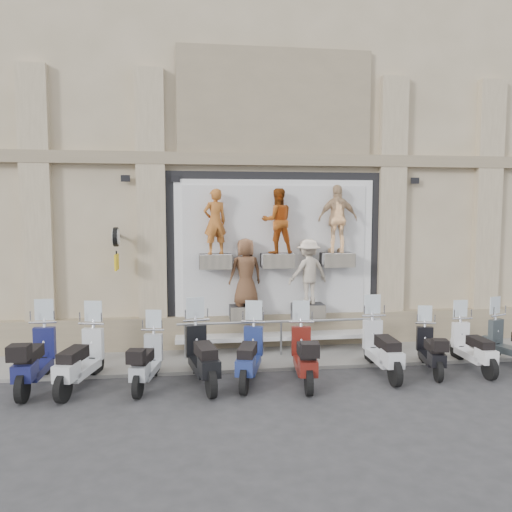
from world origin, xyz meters
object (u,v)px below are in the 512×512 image
object	(u,v)px
scooter_c	(147,351)
scooter_f	(304,345)
scooter_d	(202,344)
scooter_e	(250,344)
scooter_i	(473,338)
scooter_g	(382,337)
scooter_a	(35,347)
scooter_h	(431,341)
scooter_b	(80,348)
clock_sign_bracket	(116,243)
guard_rail	(281,339)

from	to	relation	value
scooter_c	scooter_f	distance (m)	3.23
scooter_d	scooter_e	bearing A→B (deg)	-8.76
scooter_c	scooter_i	distance (m)	7.16
scooter_e	scooter_g	xyz separation A→B (m)	(2.92, 0.10, 0.02)
scooter_a	scooter_g	bearing A→B (deg)	0.42
scooter_d	scooter_e	size ratio (longest dim) A/B	1.06
scooter_f	scooter_g	world-z (taller)	scooter_g
scooter_e	scooter_f	distance (m)	1.14
scooter_f	scooter_h	size ratio (longest dim) A/B	1.16
scooter_b	scooter_e	xyz separation A→B (m)	(3.41, -0.07, -0.03)
scooter_a	scooter_g	distance (m)	7.24
scooter_a	scooter_i	size ratio (longest dim) A/B	1.15
clock_sign_bracket	scooter_c	xyz separation A→B (m)	(0.84, -2.05, -2.07)
scooter_f	scooter_h	distance (m)	2.94
scooter_b	scooter_c	bearing A→B (deg)	10.61
scooter_b	scooter_e	world-z (taller)	scooter_b
guard_rail	scooter_a	size ratio (longest dim) A/B	2.42
scooter_h	scooter_c	bearing A→B (deg)	-167.30
scooter_c	scooter_i	world-z (taller)	scooter_i
scooter_a	scooter_d	bearing A→B (deg)	-2.80
scooter_d	scooter_g	world-z (taller)	scooter_d
guard_rail	scooter_c	size ratio (longest dim) A/B	2.80
scooter_b	scooter_g	xyz separation A→B (m)	(6.33, 0.03, -0.01)
scooter_e	scooter_i	size ratio (longest dim) A/B	1.08
scooter_d	scooter_g	distance (m)	3.90
guard_rail	scooter_g	world-z (taller)	scooter_g
scooter_a	scooter_c	xyz separation A→B (m)	(2.21, -0.18, -0.12)
clock_sign_bracket	scooter_a	xyz separation A→B (m)	(-1.37, -1.87, -1.95)
scooter_b	scooter_i	distance (m)	8.48
scooter_b	scooter_i	bearing A→B (deg)	13.59
guard_rail	scooter_b	bearing A→B (deg)	-160.82
clock_sign_bracket	scooter_b	world-z (taller)	clock_sign_bracket
guard_rail	scooter_d	bearing A→B (deg)	-139.89
clock_sign_bracket	scooter_i	size ratio (longest dim) A/B	0.56
scooter_d	scooter_i	size ratio (longest dim) A/B	1.15
scooter_g	scooter_i	bearing A→B (deg)	1.80
clock_sign_bracket	scooter_a	distance (m)	3.03
scooter_e	scooter_b	bearing A→B (deg)	-166.13
scooter_c	scooter_f	size ratio (longest dim) A/B	0.91
scooter_f	scooter_i	distance (m)	3.95
guard_rail	scooter_f	distance (m)	1.81
scooter_a	scooter_e	distance (m)	4.32
clock_sign_bracket	scooter_d	xyz separation A→B (m)	(1.96, -2.10, -1.95)
scooter_d	scooter_f	xyz separation A→B (m)	(2.10, -0.14, -0.05)
scooter_b	scooter_c	xyz separation A→B (m)	(1.31, -0.06, -0.10)
scooter_a	scooter_f	bearing A→B (deg)	-2.76
scooter_c	scooter_f	bearing A→B (deg)	6.94
guard_rail	scooter_b	size ratio (longest dim) A/B	2.47
clock_sign_bracket	scooter_g	world-z (taller)	clock_sign_bracket
scooter_g	scooter_a	bearing A→B (deg)	-179.86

